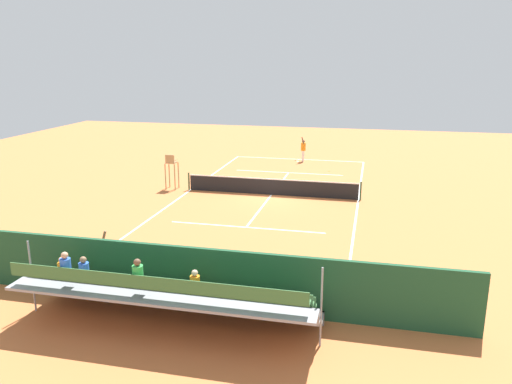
% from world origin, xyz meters
% --- Properties ---
extents(ground_plane, '(60.00, 60.00, 0.00)m').
position_xyz_m(ground_plane, '(0.00, 0.00, 0.00)').
color(ground_plane, '#C66B38').
extents(court_line_markings, '(10.10, 22.20, 0.01)m').
position_xyz_m(court_line_markings, '(0.00, -0.04, 0.00)').
color(court_line_markings, white).
rests_on(court_line_markings, ground).
extents(tennis_net, '(10.30, 0.10, 1.07)m').
position_xyz_m(tennis_net, '(0.00, 0.00, 0.50)').
color(tennis_net, black).
rests_on(tennis_net, ground).
extents(backdrop_wall, '(18.00, 0.16, 2.00)m').
position_xyz_m(backdrop_wall, '(0.00, 14.00, 1.00)').
color(backdrop_wall, '#1E4C2D').
rests_on(backdrop_wall, ground).
extents(bleacher_stand, '(9.06, 2.40, 2.48)m').
position_xyz_m(bleacher_stand, '(0.16, 15.35, 0.92)').
color(bleacher_stand, gray).
rests_on(bleacher_stand, ground).
extents(umpire_chair, '(0.67, 0.67, 2.14)m').
position_xyz_m(umpire_chair, '(6.20, 0.00, 1.31)').
color(umpire_chair, '#A88456').
rests_on(umpire_chair, ground).
extents(courtside_bench, '(1.80, 0.40, 0.93)m').
position_xyz_m(courtside_bench, '(-1.91, 13.27, 0.56)').
color(courtside_bench, '#9E754C').
rests_on(courtside_bench, ground).
extents(equipment_bag, '(0.90, 0.36, 0.36)m').
position_xyz_m(equipment_bag, '(-0.47, 13.40, 0.18)').
color(equipment_bag, '#B22D2D').
rests_on(equipment_bag, ground).
extents(tennis_player, '(0.39, 0.54, 1.93)m').
position_xyz_m(tennis_player, '(-0.42, -10.25, 1.02)').
color(tennis_player, white).
rests_on(tennis_player, ground).
extents(tennis_racket, '(0.49, 0.54, 0.03)m').
position_xyz_m(tennis_racket, '(-0.01, -10.13, 0.01)').
color(tennis_racket, black).
rests_on(tennis_racket, ground).
extents(tennis_ball_near, '(0.07, 0.07, 0.07)m').
position_xyz_m(tennis_ball_near, '(-2.72, -7.07, 0.03)').
color(tennis_ball_near, '#CCDB33').
rests_on(tennis_ball_near, ground).
extents(line_judge, '(0.42, 0.55, 1.93)m').
position_xyz_m(line_judge, '(3.36, 13.22, 1.02)').
color(line_judge, '#232328').
rests_on(line_judge, ground).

